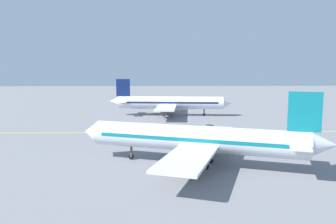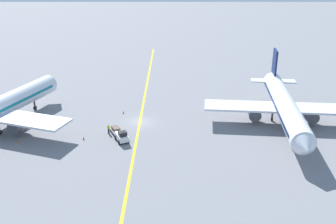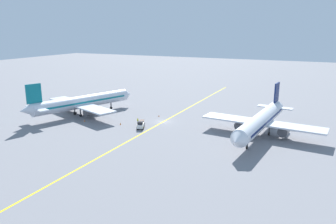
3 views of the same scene
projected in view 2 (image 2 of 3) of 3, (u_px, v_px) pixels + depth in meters
ground_plane at (141, 122)px, 71.85m from camera, size 400.00×400.00×0.00m
apron_yellow_centreline at (141, 122)px, 71.85m from camera, size 1.21×120.00×0.01m
airplane_adjacent_stand at (286, 106)px, 69.20m from camera, size 28.37×35.55×10.60m
baggage_tug_white at (123, 136)px, 63.96m from camera, size 2.68×3.35×2.11m
baggage_cart_trailing at (117, 130)px, 66.81m from camera, size 2.34×2.95×1.24m
ground_crew_worker at (110, 128)px, 66.88m from camera, size 0.49×0.39×1.68m
traffic_cone_near_nose at (19, 142)px, 63.50m from camera, size 0.32×0.32×0.55m
traffic_cone_mid_apron at (85, 138)px, 64.92m from camera, size 0.32×0.32×0.55m
traffic_cone_by_wingtip at (125, 112)px, 75.65m from camera, size 0.32×0.32×0.55m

